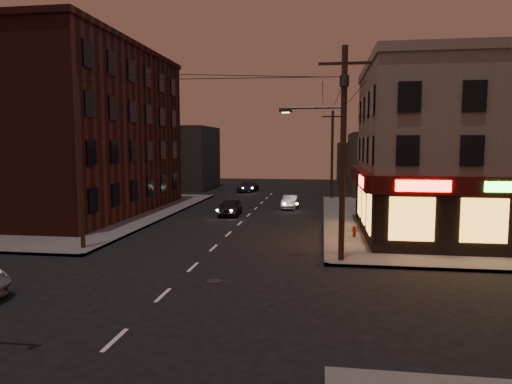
% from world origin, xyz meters
% --- Properties ---
extents(ground, '(120.00, 120.00, 0.00)m').
position_xyz_m(ground, '(0.00, 0.00, 0.00)').
color(ground, black).
rests_on(ground, ground).
extents(sidewalk_ne, '(24.00, 28.00, 0.15)m').
position_xyz_m(sidewalk_ne, '(18.00, 19.00, 0.07)').
color(sidewalk_ne, '#514F4C').
rests_on(sidewalk_ne, ground).
extents(sidewalk_nw, '(24.00, 28.00, 0.15)m').
position_xyz_m(sidewalk_nw, '(-18.00, 19.00, 0.07)').
color(sidewalk_nw, '#514F4C').
rests_on(sidewalk_nw, ground).
extents(pizza_building, '(15.85, 12.85, 10.50)m').
position_xyz_m(pizza_building, '(15.93, 13.43, 5.35)').
color(pizza_building, gray).
rests_on(pizza_building, sidewalk_ne).
extents(brick_apartment, '(12.00, 20.00, 13.00)m').
position_xyz_m(brick_apartment, '(-14.50, 19.00, 6.65)').
color(brick_apartment, '#451A16').
rests_on(brick_apartment, sidewalk_nw).
extents(bg_building_ne_a, '(10.00, 12.00, 7.00)m').
position_xyz_m(bg_building_ne_a, '(14.00, 38.00, 3.50)').
color(bg_building_ne_a, '#3F3D3A').
rests_on(bg_building_ne_a, ground).
extents(bg_building_nw, '(9.00, 10.00, 8.00)m').
position_xyz_m(bg_building_nw, '(-13.00, 42.00, 4.00)').
color(bg_building_nw, '#3F3D3A').
rests_on(bg_building_nw, ground).
extents(bg_building_ne_b, '(8.00, 8.00, 6.00)m').
position_xyz_m(bg_building_ne_b, '(12.00, 52.00, 3.00)').
color(bg_building_ne_b, '#3F3D3A').
rests_on(bg_building_ne_b, ground).
extents(utility_pole_main, '(4.20, 0.44, 10.00)m').
position_xyz_m(utility_pole_main, '(6.68, 5.80, 5.76)').
color(utility_pole_main, '#382619').
rests_on(utility_pole_main, sidewalk_ne).
extents(utility_pole_far, '(0.26, 0.26, 9.00)m').
position_xyz_m(utility_pole_far, '(6.80, 32.00, 4.65)').
color(utility_pole_far, '#382619').
rests_on(utility_pole_far, sidewalk_ne).
extents(utility_pole_west, '(0.24, 0.24, 9.00)m').
position_xyz_m(utility_pole_west, '(-6.80, 6.50, 4.65)').
color(utility_pole_west, '#382619').
rests_on(utility_pole_west, sidewalk_nw).
extents(sedan_near, '(1.77, 4.04, 1.35)m').
position_xyz_m(sedan_near, '(-1.47, 19.75, 0.68)').
color(sedan_near, black).
rests_on(sedan_near, ground).
extents(sedan_mid, '(1.54, 3.65, 1.17)m').
position_xyz_m(sedan_mid, '(3.04, 24.42, 0.59)').
color(sedan_mid, gray).
rests_on(sedan_mid, ground).
extents(sedan_far, '(2.41, 4.71, 1.31)m').
position_xyz_m(sedan_far, '(-3.10, 38.65, 0.65)').
color(sedan_far, '#1B1D37').
rests_on(sedan_far, ground).
extents(fire_hydrant, '(0.30, 0.30, 0.66)m').
position_xyz_m(fire_hydrant, '(7.80, 11.60, 0.51)').
color(fire_hydrant, maroon).
rests_on(fire_hydrant, sidewalk_ne).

